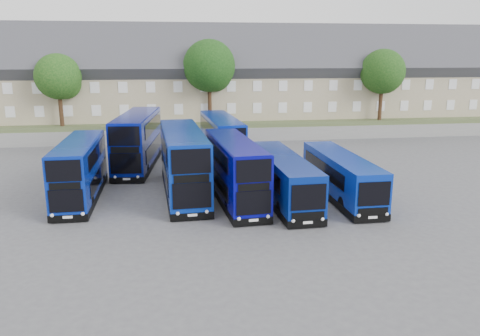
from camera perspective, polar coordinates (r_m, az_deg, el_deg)
name	(u,v)px	position (r m, az deg, el deg)	size (l,w,h in m)	color
ground	(210,214)	(28.90, -3.70, -5.59)	(120.00, 120.00, 0.00)	#4C4C51
retaining_wall	(193,136)	(52.00, -5.72, 3.91)	(70.00, 0.40, 1.50)	slate
earth_bank	(190,121)	(61.84, -6.11, 5.70)	(80.00, 20.00, 2.00)	#4D5630
terrace_row	(240,79)	(57.84, -0.06, 10.79)	(66.00, 10.40, 11.20)	tan
dd_front_left	(80,171)	(33.04, -18.92, -0.39)	(2.44, 9.88, 3.91)	#08239A
dd_front_mid	(183,164)	(32.42, -6.92, 0.54)	(3.29, 11.43, 4.49)	#082997
dd_front_right	(235,172)	(30.86, -0.67, -0.44)	(3.20, 10.38, 4.06)	#070786
dd_rear_left	(138,141)	(41.25, -12.33, 3.20)	(3.69, 11.64, 4.55)	navy
dd_rear_right	(222,141)	(41.34, -2.26, 3.25)	(3.15, 10.61, 4.16)	#0826A3
coach_east_a	(283,179)	(31.20, 5.21, -1.32)	(2.73, 11.13, 3.02)	navy
coach_east_b	(341,177)	(32.47, 12.18, -1.07)	(2.38, 10.69, 2.91)	#082AA3
tree_west	(60,78)	(53.71, -21.11, 10.16)	(4.80, 4.80, 7.65)	#382314
tree_mid	(211,68)	(52.99, -3.61, 12.09)	(5.76, 5.76, 9.18)	#382314
tree_east	(383,73)	(57.62, 17.08, 10.98)	(5.12, 5.12, 8.16)	#382314
tree_far	(404,68)	(66.52, 19.33, 11.40)	(5.44, 5.44, 8.67)	#382314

